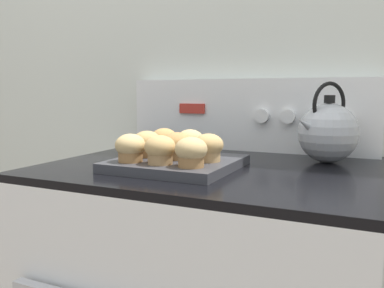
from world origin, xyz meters
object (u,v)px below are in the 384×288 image
object	(u,v)px
muffin_r0_c2	(191,152)
muffin_r2_c1	(190,142)
muffin_r1_c0	(147,144)
muffin_r1_c2	(208,147)
tea_kettle	(328,132)
muffin_r0_c1	(160,150)
muffin_r1_c1	(177,146)
muffin_r2_c0	(164,140)
muffin_pan	(177,163)
muffin_r0_c0	(130,148)

from	to	relation	value
muffin_r0_c2	muffin_r2_c1	distance (m)	0.17
muffin_r1_c0	muffin_r1_c2	size ratio (longest dim) A/B	1.00
muffin_r1_c2	tea_kettle	xyz separation A→B (m)	(0.23, 0.23, 0.03)
muffin_r0_c2	muffin_r2_c1	xyz separation A→B (m)	(-0.08, 0.16, 0.00)
muffin_r0_c1	muffin_r1_c1	size ratio (longest dim) A/B	1.00
muffin_r2_c0	muffin_r2_c1	world-z (taller)	same
muffin_r0_c1	muffin_r2_c1	bearing A→B (deg)	90.30
muffin_pan	muffin_r1_c1	size ratio (longest dim) A/B	3.98
muffin_r1_c0	muffin_r1_c2	world-z (taller)	same
muffin_r0_c2	muffin_r1_c1	size ratio (longest dim) A/B	1.00
muffin_r0_c0	muffin_r1_c1	xyz separation A→B (m)	(0.08, 0.08, 0.00)
muffin_r1_c2	muffin_r2_c1	distance (m)	0.11
muffin_r2_c1	tea_kettle	bearing A→B (deg)	26.62
muffin_pan	muffin_r2_c0	xyz separation A→B (m)	(-0.08, 0.08, 0.04)
muffin_r2_c1	muffin_r1_c0	bearing A→B (deg)	-135.39
muffin_r2_c0	muffin_r1_c2	bearing A→B (deg)	-26.21
muffin_r0_c2	muffin_r1_c0	size ratio (longest dim) A/B	1.00
muffin_r0_c1	tea_kettle	xyz separation A→B (m)	(0.31, 0.31, 0.03)
muffin_pan	muffin_r1_c1	bearing A→B (deg)	-46.63
muffin_pan	muffin_r2_c1	bearing A→B (deg)	90.92
muffin_r0_c1	muffin_r0_c2	bearing A→B (deg)	-2.09
tea_kettle	muffin_r1_c2	bearing A→B (deg)	-134.87
muffin_r1_c2	muffin_r1_c1	bearing A→B (deg)	-177.21
muffin_r1_c0	tea_kettle	world-z (taller)	tea_kettle
muffin_pan	muffin_r2_c1	world-z (taller)	muffin_r2_c1
muffin_r2_c1	muffin_pan	bearing A→B (deg)	-89.08
muffin_r0_c2	muffin_r1_c2	world-z (taller)	same
muffin_pan	tea_kettle	distance (m)	0.39
muffin_r2_c1	muffin_r0_c0	bearing A→B (deg)	-115.86
muffin_r2_c0	muffin_r2_c1	distance (m)	0.08
muffin_pan	muffin_r0_c0	distance (m)	0.12
muffin_r0_c2	muffin_r2_c1	bearing A→B (deg)	116.10
muffin_r2_c0	tea_kettle	distance (m)	0.42
muffin_r1_c0	tea_kettle	size ratio (longest dim) A/B	0.34
muffin_r1_c2	muffin_pan	bearing A→B (deg)	-179.26
muffin_r0_c0	muffin_r1_c0	world-z (taller)	same
muffin_r0_c0	tea_kettle	bearing A→B (deg)	38.84
muffin_r0_c1	muffin_r1_c2	world-z (taller)	same
muffin_r1_c2	tea_kettle	distance (m)	0.33
muffin_r1_c0	muffin_r1_c1	size ratio (longest dim) A/B	1.00
muffin_r1_c1	muffin_r2_c1	xyz separation A→B (m)	(-0.00, 0.08, 0.00)
muffin_r2_c1	muffin_r1_c2	bearing A→B (deg)	-42.58
muffin_r1_c0	muffin_r1_c1	xyz separation A→B (m)	(0.08, -0.00, 0.00)
muffin_pan	muffin_r2_c0	distance (m)	0.12
muffin_pan	muffin_r0_c2	bearing A→B (deg)	-46.88
muffin_r1_c0	tea_kettle	bearing A→B (deg)	30.94
muffin_r0_c2	muffin_r1_c2	bearing A→B (deg)	86.59
muffin_r1_c0	muffin_r0_c2	bearing A→B (deg)	-26.80
muffin_r0_c2	muffin_r1_c0	world-z (taller)	same
muffin_r0_c0	muffin_r0_c1	distance (m)	0.08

